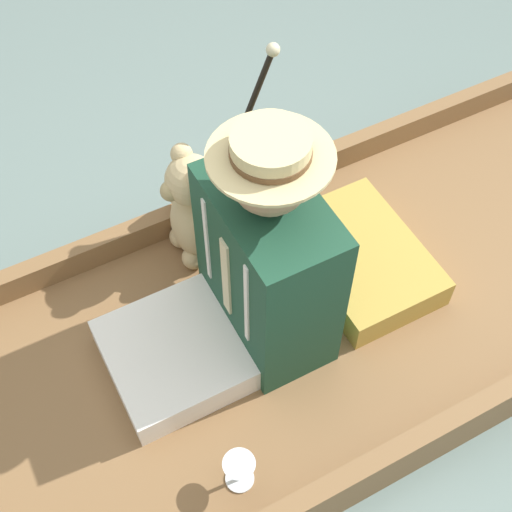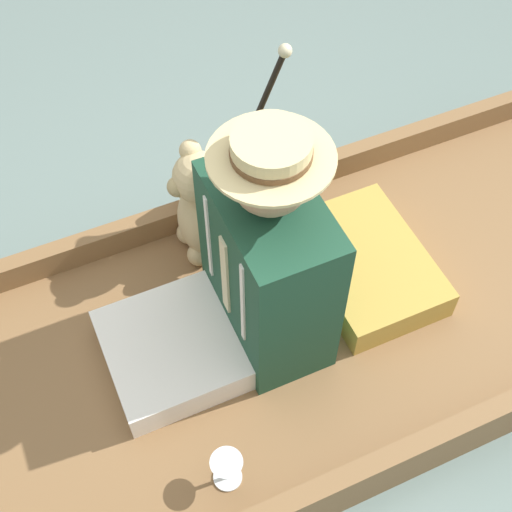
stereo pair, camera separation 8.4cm
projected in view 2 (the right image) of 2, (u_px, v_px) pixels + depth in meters
name	position (u px, v px, depth m)	size (l,w,h in m)	color
ground_plane	(283.00, 346.00, 2.49)	(16.00, 16.00, 0.00)	slate
punt_boat	(284.00, 336.00, 2.43)	(1.17, 2.96, 0.23)	brown
seat_cushion	(366.00, 264.00, 2.47)	(0.54, 0.38, 0.12)	#B7933D
seated_person	(251.00, 273.00, 2.13)	(0.47, 0.71, 0.86)	white
teddy_bear	(200.00, 207.00, 2.42)	(0.33, 0.19, 0.47)	tan
wine_glass	(227.00, 466.00, 2.01)	(0.09, 0.09, 0.13)	silver
walking_cane	(250.00, 131.00, 2.32)	(0.04, 0.32, 0.75)	black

